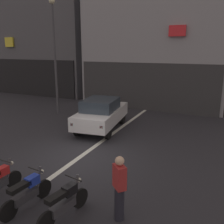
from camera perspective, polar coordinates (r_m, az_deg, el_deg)
name	(u,v)px	position (r m, az deg, el deg)	size (l,w,h in m)	color
ground_plane	(80,157)	(9.70, -7.56, -10.45)	(120.00, 120.00, 0.00)	#2B2B30
lane_centre_line	(133,119)	(14.78, 5.01, -1.57)	(0.20, 18.00, 0.01)	silver
building_corner_left	(50,25)	(26.31, -14.24, 19.07)	(10.54, 7.50, 12.82)	#56565B
car_white_crossing_near	(101,113)	(12.57, -2.50, -0.23)	(2.31, 4.30, 1.64)	black
street_lamp	(54,46)	(15.89, -13.32, 14.72)	(0.36, 0.36, 7.01)	#47474C
motorcycle_blue_row_left_mid	(27,192)	(7.03, -19.22, -17.26)	(0.55, 1.67, 0.98)	black
motorcycle_black_row_centre	(64,202)	(6.42, -11.06, -19.95)	(0.55, 1.66, 0.98)	black
person_by_motorcycles	(119,188)	(6.08, 1.75, -17.36)	(0.41, 0.41, 1.67)	#23232D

